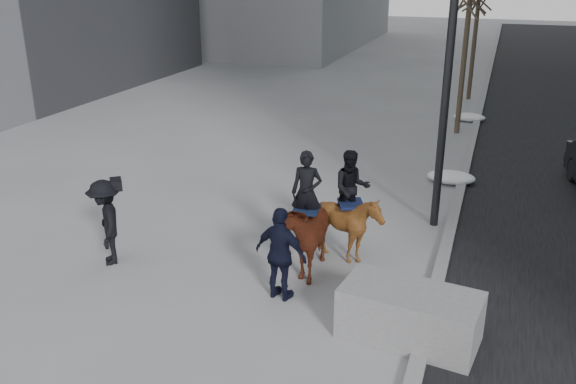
% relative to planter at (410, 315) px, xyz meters
% --- Properties ---
extents(ground, '(120.00, 120.00, 0.00)m').
position_rel_planter_xyz_m(ground, '(-2.75, 0.74, -0.43)').
color(ground, gray).
rests_on(ground, ground).
extents(curb, '(0.25, 90.00, 0.12)m').
position_rel_planter_xyz_m(curb, '(0.25, 10.74, -0.37)').
color(curb, gray).
rests_on(curb, ground).
extents(planter, '(2.30, 1.38, 0.87)m').
position_rel_planter_xyz_m(planter, '(0.00, 0.00, 0.00)').
color(planter, gray).
rests_on(planter, ground).
extents(tree_near, '(1.20, 1.20, 5.43)m').
position_rel_planter_xyz_m(tree_near, '(-0.35, 13.25, 2.28)').
color(tree_near, '#3C3123').
rests_on(tree_near, ground).
extents(tree_far, '(1.20, 1.20, 5.04)m').
position_rel_planter_xyz_m(tree_far, '(-0.35, 19.21, 2.09)').
color(tree_far, '#352A1F').
rests_on(tree_far, ground).
extents(mounted_left, '(1.05, 1.94, 2.39)m').
position_rel_planter_xyz_m(mounted_left, '(-2.34, 1.72, 0.46)').
color(mounted_left, '#491F0E').
rests_on(mounted_left, ground).
extents(mounted_right, '(1.64, 1.72, 2.28)m').
position_rel_planter_xyz_m(mounted_right, '(-1.62, 2.43, 0.48)').
color(mounted_right, '#49280E').
rests_on(mounted_right, ground).
extents(feeder, '(1.10, 0.96, 1.75)m').
position_rel_planter_xyz_m(feeder, '(-2.38, 0.51, 0.44)').
color(feeder, black).
rests_on(feeder, ground).
extents(camera_crew, '(1.21, 1.30, 1.75)m').
position_rel_planter_xyz_m(camera_crew, '(-6.14, 0.68, 0.45)').
color(camera_crew, black).
rests_on(camera_crew, ground).
extents(snow_piles, '(1.31, 8.11, 0.33)m').
position_rel_planter_xyz_m(snow_piles, '(-0.05, 11.00, -0.27)').
color(snow_piles, white).
rests_on(snow_piles, ground).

